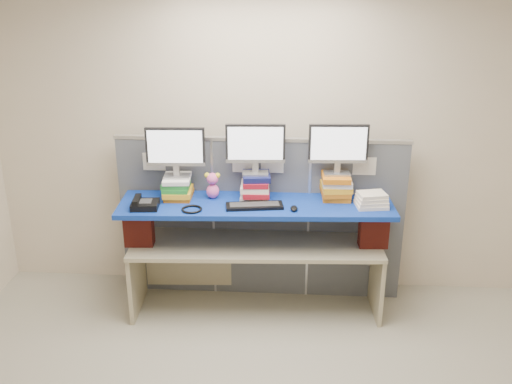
# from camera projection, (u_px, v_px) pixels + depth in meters

# --- Properties ---
(room) EXTENTS (5.00, 4.00, 2.80)m
(room) POSITION_uv_depth(u_px,v_px,m) (243.00, 241.00, 3.32)
(room) COLOR beige
(room) RESTS_ON ground
(cubicle_partition) EXTENTS (2.60, 0.06, 1.53)m
(cubicle_partition) POSITION_uv_depth(u_px,v_px,m) (261.00, 218.00, 5.21)
(cubicle_partition) COLOR #4B5059
(cubicle_partition) RESTS_ON ground
(desk) EXTENTS (2.21, 0.75, 0.66)m
(desk) POSITION_uv_depth(u_px,v_px,m) (256.00, 256.00, 5.02)
(desk) COLOR tan
(desk) RESTS_ON ground
(brick_pier_left) EXTENTS (0.25, 0.15, 0.33)m
(brick_pier_left) POSITION_uv_depth(u_px,v_px,m) (139.00, 227.00, 4.88)
(brick_pier_left) COLOR maroon
(brick_pier_left) RESTS_ON desk
(brick_pier_right) EXTENTS (0.25, 0.15, 0.33)m
(brick_pier_right) POSITION_uv_depth(u_px,v_px,m) (374.00, 228.00, 4.85)
(brick_pier_right) COLOR maroon
(brick_pier_right) RESTS_ON desk
(blue_board) EXTENTS (2.35, 0.70, 0.04)m
(blue_board) POSITION_uv_depth(u_px,v_px,m) (256.00, 205.00, 4.85)
(blue_board) COLOR navy
(blue_board) RESTS_ON brick_pier_left
(book_stack_left) EXTENTS (0.26, 0.33, 0.19)m
(book_stack_left) POSITION_uv_depth(u_px,v_px,m) (177.00, 187.00, 4.93)
(book_stack_left) COLOR #CD6C13
(book_stack_left) RESTS_ON blue_board
(book_stack_center) EXTENTS (0.27, 0.32, 0.22)m
(book_stack_center) POSITION_uv_depth(u_px,v_px,m) (256.00, 186.00, 4.92)
(book_stack_center) COLOR white
(book_stack_center) RESTS_ON blue_board
(book_stack_right) EXTENTS (0.27, 0.31, 0.22)m
(book_stack_right) POSITION_uv_depth(u_px,v_px,m) (336.00, 186.00, 4.91)
(book_stack_right) COLOR #CD6C13
(book_stack_right) RESTS_ON blue_board
(monitor_left) EXTENTS (0.50, 0.15, 0.44)m
(monitor_left) POSITION_uv_depth(u_px,v_px,m) (175.00, 149.00, 4.80)
(monitor_left) COLOR #929297
(monitor_left) RESTS_ON book_stack_left
(monitor_center) EXTENTS (0.50, 0.15, 0.44)m
(monitor_center) POSITION_uv_depth(u_px,v_px,m) (255.00, 146.00, 4.78)
(monitor_center) COLOR #929297
(monitor_center) RESTS_ON book_stack_center
(monitor_right) EXTENTS (0.50, 0.15, 0.44)m
(monitor_right) POSITION_uv_depth(u_px,v_px,m) (338.00, 146.00, 4.77)
(monitor_right) COLOR #929297
(monitor_right) RESTS_ON book_stack_right
(keyboard) EXTENTS (0.49, 0.23, 0.03)m
(keyboard) POSITION_uv_depth(u_px,v_px,m) (254.00, 206.00, 4.74)
(keyboard) COLOR black
(keyboard) RESTS_ON blue_board
(mouse) EXTENTS (0.09, 0.12, 0.03)m
(mouse) POSITION_uv_depth(u_px,v_px,m) (294.00, 208.00, 4.69)
(mouse) COLOR black
(mouse) RESTS_ON blue_board
(desk_phone) EXTENTS (0.24, 0.22, 0.09)m
(desk_phone) POSITION_uv_depth(u_px,v_px,m) (144.00, 204.00, 4.73)
(desk_phone) COLOR black
(desk_phone) RESTS_ON blue_board
(headset) EXTENTS (0.22, 0.22, 0.02)m
(headset) POSITION_uv_depth(u_px,v_px,m) (192.00, 209.00, 4.69)
(headset) COLOR black
(headset) RESTS_ON blue_board
(plush_toy) EXTENTS (0.14, 0.10, 0.23)m
(plush_toy) POSITION_uv_depth(u_px,v_px,m) (213.00, 185.00, 4.90)
(plush_toy) COLOR pink
(plush_toy) RESTS_ON blue_board
(binder_stack) EXTENTS (0.29, 0.24, 0.12)m
(binder_stack) POSITION_uv_depth(u_px,v_px,m) (372.00, 200.00, 4.75)
(binder_stack) COLOR white
(binder_stack) RESTS_ON blue_board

